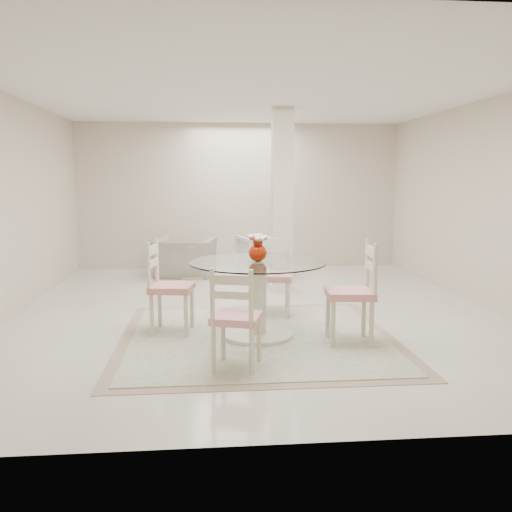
{
  "coord_description": "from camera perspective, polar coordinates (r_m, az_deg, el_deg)",
  "views": [
    {
      "loc": [
        -0.62,
        -6.71,
        1.67
      ],
      "look_at": [
        -0.1,
        -0.97,
        0.85
      ],
      "focal_mm": 38.0,
      "sensor_mm": 36.0,
      "label": 1
    }
  ],
  "objects": [
    {
      "name": "recliner_taupe",
      "position": [
        9.43,
        -7.53,
        -0.16
      ],
      "size": [
        1.15,
        1.05,
        0.65
      ],
      "primitive_type": "imported",
      "rotation": [
        0.0,
        0.0,
        2.96
      ],
      "color": "gray",
      "rests_on": "ground"
    },
    {
      "name": "dining_table",
      "position": [
        5.71,
        0.18,
        -4.58
      ],
      "size": [
        1.42,
        1.42,
        0.82
      ],
      "rotation": [
        0.0,
        0.0,
        -0.29
      ],
      "color": "beige",
      "rests_on": "ground"
    },
    {
      "name": "room_shell",
      "position": [
        6.74,
        0.06,
        9.67
      ],
      "size": [
        6.02,
        7.02,
        2.71
      ],
      "color": "beige",
      "rests_on": "ground"
    },
    {
      "name": "ground",
      "position": [
        6.94,
        0.06,
        -5.83
      ],
      "size": [
        7.0,
        7.0,
        0.0
      ],
      "primitive_type": "plane",
      "color": "white",
      "rests_on": "ground"
    },
    {
      "name": "dining_chair_south",
      "position": [
        4.71,
        -2.24,
        -5.83
      ],
      "size": [
        0.51,
        0.51,
        1.02
      ],
      "rotation": [
        0.0,
        0.0,
        2.86
      ],
      "color": "beige",
      "rests_on": "ground"
    },
    {
      "name": "red_vase",
      "position": [
        5.61,
        0.2,
        0.86
      ],
      "size": [
        0.22,
        0.21,
        0.29
      ],
      "color": "#A81E05",
      "rests_on": "dining_table"
    },
    {
      "name": "side_table",
      "position": [
        9.27,
        -6.53,
        -0.65
      ],
      "size": [
        0.56,
        0.56,
        0.58
      ],
      "color": "tan",
      "rests_on": "ground"
    },
    {
      "name": "area_rug",
      "position": [
        5.81,
        0.18,
        -8.53
      ],
      "size": [
        2.89,
        2.89,
        0.02
      ],
      "color": "tan",
      "rests_on": "ground"
    },
    {
      "name": "dining_chair_west",
      "position": [
        5.94,
        -9.55,
        -2.51
      ],
      "size": [
        0.51,
        0.51,
        1.12
      ],
      "rotation": [
        0.0,
        0.0,
        1.42
      ],
      "color": "beige",
      "rests_on": "ground"
    },
    {
      "name": "dining_chair_north",
      "position": [
        6.66,
        1.8,
        -1.36
      ],
      "size": [
        0.49,
        0.49,
        1.09
      ],
      "rotation": [
        0.0,
        0.0,
        -0.12
      ],
      "color": "beige",
      "rests_on": "ground"
    },
    {
      "name": "armchair_white",
      "position": [
        9.36,
        0.76,
        0.05
      ],
      "size": [
        0.95,
        0.97,
        0.72
      ],
      "primitive_type": "imported",
      "rotation": [
        0.0,
        0.0,
        3.41
      ],
      "color": "silver",
      "rests_on": "ground"
    },
    {
      "name": "column",
      "position": [
        8.09,
        2.75,
        5.82
      ],
      "size": [
        0.3,
        0.3,
        2.7
      ],
      "primitive_type": "cube",
      "color": "beige",
      "rests_on": "ground"
    },
    {
      "name": "dining_chair_east",
      "position": [
        5.58,
        10.6,
        -3.01
      ],
      "size": [
        0.5,
        0.5,
        1.16
      ],
      "rotation": [
        0.0,
        0.0,
        -1.66
      ],
      "color": "beige",
      "rests_on": "ground"
    }
  ]
}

